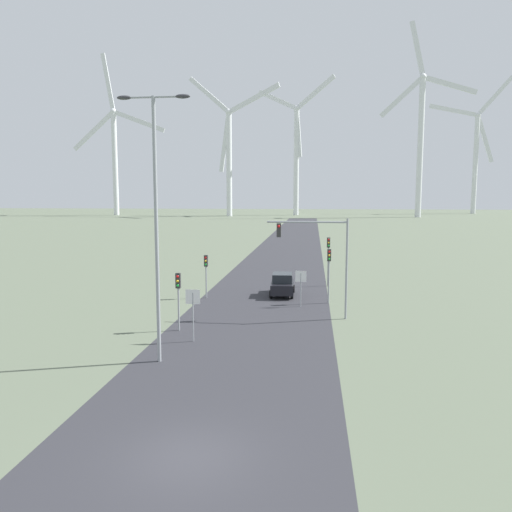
# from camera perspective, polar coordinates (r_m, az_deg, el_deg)

# --- Properties ---
(ground_plane) EXTENTS (600.00, 600.00, 0.00)m
(ground_plane) POSITION_cam_1_polar(r_m,az_deg,el_deg) (16.78, -7.72, -21.75)
(ground_plane) COLOR #5B6651
(road_surface) EXTENTS (10.00, 240.00, 0.01)m
(road_surface) POSITION_cam_1_polar(r_m,az_deg,el_deg) (62.88, 3.09, -0.48)
(road_surface) COLOR #2D2D33
(road_surface) RESTS_ON ground
(streetlamp) EXTENTS (3.47, 0.32, 12.63)m
(streetlamp) POSITION_cam_1_polar(r_m,az_deg,el_deg) (24.01, -11.39, 5.93)
(streetlamp) COLOR #93999E
(streetlamp) RESTS_ON ground
(stop_sign_near) EXTENTS (0.81, 0.07, 2.93)m
(stop_sign_near) POSITION_cam_1_polar(r_m,az_deg,el_deg) (27.75, -7.22, -5.61)
(stop_sign_near) COLOR #93999E
(stop_sign_near) RESTS_ON ground
(stop_sign_far) EXTENTS (0.81, 0.07, 2.64)m
(stop_sign_far) POSITION_cam_1_polar(r_m,az_deg,el_deg) (36.40, 5.14, -2.94)
(stop_sign_far) COLOR #93999E
(stop_sign_far) RESTS_ON ground
(traffic_light_post_near_left) EXTENTS (0.28, 0.33, 3.48)m
(traffic_light_post_near_left) POSITION_cam_1_polar(r_m,az_deg,el_deg) (30.03, -8.88, -3.70)
(traffic_light_post_near_left) COLOR #93999E
(traffic_light_post_near_left) RESTS_ON ground
(traffic_light_post_near_right) EXTENTS (0.28, 0.34, 4.10)m
(traffic_light_post_near_right) POSITION_cam_1_polar(r_m,az_deg,el_deg) (37.62, 8.35, -0.88)
(traffic_light_post_near_right) COLOR #93999E
(traffic_light_post_near_right) RESTS_ON ground
(traffic_light_post_mid_left) EXTENTS (0.28, 0.34, 3.42)m
(traffic_light_post_mid_left) POSITION_cam_1_polar(r_m,az_deg,el_deg) (39.38, -5.74, -1.21)
(traffic_light_post_mid_left) COLOR #93999E
(traffic_light_post_mid_left) RESTS_ON ground
(traffic_light_post_mid_right) EXTENTS (0.28, 0.34, 4.37)m
(traffic_light_post_mid_right) POSITION_cam_1_polar(r_m,az_deg,el_deg) (44.83, 8.27, 0.61)
(traffic_light_post_mid_right) COLOR #93999E
(traffic_light_post_mid_right) RESTS_ON ground
(traffic_light_mast_overhead) EXTENTS (5.27, 0.35, 6.60)m
(traffic_light_mast_overhead) POSITION_cam_1_polar(r_m,az_deg,el_deg) (32.66, 7.27, 1.03)
(traffic_light_mast_overhead) COLOR #93999E
(traffic_light_mast_overhead) RESTS_ON ground
(car_approaching) EXTENTS (1.95, 4.16, 1.83)m
(car_approaching) POSITION_cam_1_polar(r_m,az_deg,el_deg) (40.51, 3.04, -3.25)
(car_approaching) COLOR black
(car_approaching) RESTS_ON ground
(wind_turbine_far_left) EXTENTS (41.36, 3.94, 66.54)m
(wind_turbine_far_left) POSITION_cam_1_polar(r_m,az_deg,el_deg) (221.58, -15.86, 11.63)
(wind_turbine_far_left) COLOR silver
(wind_turbine_far_left) RESTS_ON ground
(wind_turbine_left) EXTENTS (38.30, 15.21, 56.25)m
(wind_turbine_left) POSITION_cam_1_polar(r_m,az_deg,el_deg) (202.16, -3.10, 12.02)
(wind_turbine_left) COLOR silver
(wind_turbine_left) RESTS_ON ground
(wind_turbine_center) EXTENTS (32.45, 14.62, 56.18)m
(wind_turbine_center) POSITION_cam_1_polar(r_m,az_deg,el_deg) (214.19, 4.65, 12.05)
(wind_turbine_center) COLOR silver
(wind_turbine_center) RESTS_ON ground
(wind_turbine_right) EXTENTS (35.31, 2.60, 72.06)m
(wind_turbine_right) POSITION_cam_1_polar(r_m,az_deg,el_deg) (202.57, 18.32, 13.23)
(wind_turbine_right) COLOR silver
(wind_turbine_right) RESTS_ON ground
(wind_turbine_far_right) EXTENTS (37.19, 3.54, 62.00)m
(wind_turbine_far_right) POSITION_cam_1_polar(r_m,az_deg,el_deg) (253.62, 23.84, 10.82)
(wind_turbine_far_right) COLOR silver
(wind_turbine_far_right) RESTS_ON ground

